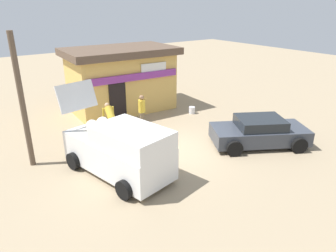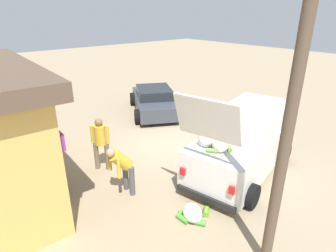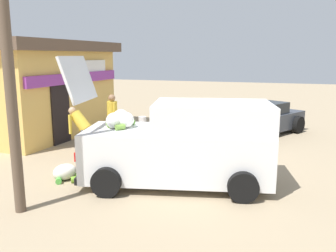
% 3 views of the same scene
% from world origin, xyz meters
% --- Properties ---
extents(ground_plane, '(60.00, 60.00, 0.00)m').
position_xyz_m(ground_plane, '(0.00, 0.00, 0.00)').
color(ground_plane, '#9E896B').
extents(storefront_bar, '(6.11, 3.94, 3.48)m').
position_xyz_m(storefront_bar, '(0.66, 6.03, 1.79)').
color(storefront_bar, '#E0B259').
rests_on(storefront_bar, ground_plane).
extents(delivery_van, '(2.83, 4.80, 2.95)m').
position_xyz_m(delivery_van, '(-2.86, -0.50, 0.96)').
color(delivery_van, white).
rests_on(delivery_van, ground_plane).
extents(parked_sedan, '(4.34, 3.51, 1.23)m').
position_xyz_m(parked_sedan, '(3.13, -1.72, 0.59)').
color(parked_sedan, '#383D47').
rests_on(parked_sedan, ground_plane).
extents(vendor_standing, '(0.48, 0.48, 1.69)m').
position_xyz_m(vendor_standing, '(0.01, 2.78, 0.98)').
color(vendor_standing, '#726047').
rests_on(vendor_standing, ground_plane).
extents(customer_bending, '(0.57, 0.72, 1.47)m').
position_xyz_m(customer_bending, '(-1.55, 3.00, 0.89)').
color(customer_bending, '#4C4C51').
rests_on(customer_bending, ground_plane).
extents(unloaded_banana_pile, '(0.77, 0.86, 0.38)m').
position_xyz_m(unloaded_banana_pile, '(-3.48, 2.29, 0.17)').
color(unloaded_banana_pile, silver).
rests_on(unloaded_banana_pile, ground_plane).
extents(paint_bucket, '(0.34, 0.34, 0.38)m').
position_xyz_m(paint_bucket, '(3.41, 3.10, 0.19)').
color(paint_bucket, silver).
rests_on(paint_bucket, ground_plane).
extents(utility_pole, '(0.20, 0.20, 4.93)m').
position_xyz_m(utility_pole, '(-5.29, 2.08, 2.46)').
color(utility_pole, brown).
rests_on(utility_pole, ground_plane).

